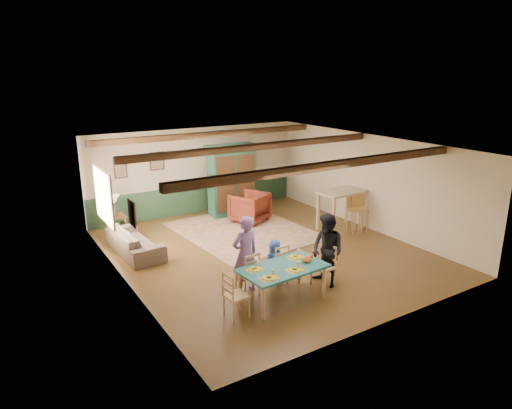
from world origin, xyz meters
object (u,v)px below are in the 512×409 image
person_woman (327,251)px  armchair (249,207)px  dining_chair_end_left (237,295)px  armoire (232,180)px  dining_chair_far_left (247,272)px  counter_table (341,210)px  sofa (134,241)px  bar_stool_right (360,213)px  dining_chair_far_right (277,263)px  cat (306,259)px  person_child (275,261)px  end_table (116,226)px  dining_chair_end_right (323,266)px  dining_table (283,284)px  person_man (245,254)px  bar_stool_left (355,214)px  table_lamp (114,205)px

person_woman → armchair: bearing=166.2°
dining_chair_end_left → armoire: size_ratio=0.40×
dining_chair_far_left → counter_table: size_ratio=0.66×
dining_chair_end_left → counter_table: (4.95, 2.70, 0.12)m
dining_chair_far_left → sofa: size_ratio=0.42×
dining_chair_far_left → bar_stool_right: 4.81m
dining_chair_far_right → armchair: (1.65, 3.87, -0.00)m
dining_chair_end_left → cat: size_ratio=2.64×
person_child → end_table: bearing=-68.6°
cat → end_table: bearing=109.7°
person_child → bar_stool_right: bar_stool_right is taller
cat → armchair: size_ratio=0.35×
sofa → end_table: 1.39m
dining_chair_end_right → person_woman: person_woman is taller
dining_table → end_table: size_ratio=2.75×
person_man → bar_stool_left: bearing=-165.4°
person_man → end_table: 4.85m
sofa → dining_chair_far_right: bearing=-150.5°
armchair → end_table: (-3.79, 0.77, -0.14)m
cat → armchair: (1.46, 4.64, -0.35)m
person_woman → table_lamp: (-2.98, 5.27, 0.12)m
dining_chair_far_right → counter_table: bearing=-155.0°
dining_table → dining_chair_end_left: (-1.09, -0.07, 0.09)m
dining_chair_far_right → armchair: dining_chair_far_right is taller
dining_chair_far_left → bar_stool_left: (4.41, 1.53, 0.10)m
person_man → table_lamp: bearing=-77.0°
person_woman → cat: bearing=-81.9°
dining_chair_far_left → armoire: (2.32, 4.85, 0.66)m
cat → armchair: armchair is taller
person_man → end_table: person_man is taller
dining_chair_far_right → person_woman: size_ratio=0.58×
person_child → table_lamp: size_ratio=1.68×
person_child → bar_stool_right: size_ratio=0.84×
dining_chair_far_left → counter_table: bearing=-158.8°
sofa → bar_stool_left: (5.72, -1.77, 0.24)m
dining_chair_end_right → dining_chair_end_left: bearing=-90.0°
dining_table → dining_chair_far_right: (0.33, 0.70, 0.09)m
person_man → bar_stool_left: size_ratio=1.48×
person_man → armoire: 5.32m
person_man → table_lamp: 4.82m
person_man → end_table: (-1.38, 4.62, -0.51)m
person_man → table_lamp: person_man is taller
table_lamp → bar_stool_right: 6.77m
armoire → end_table: armoire is taller
person_man → table_lamp: (-1.38, 4.62, 0.09)m
dining_chair_end_left → armchair: 5.57m
person_child → bar_stool_right: bearing=-163.9°
person_man → table_lamp: size_ratio=2.88×
bar_stool_left → bar_stool_right: size_ratio=0.98×
dining_chair_far_right → dining_chair_end_right: (0.75, -0.63, 0.00)m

